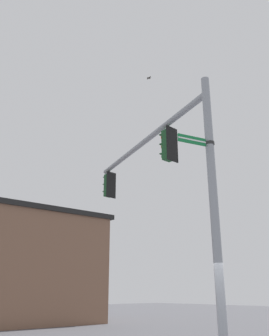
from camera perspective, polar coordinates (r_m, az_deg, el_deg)
The scene contains 7 objects.
signal_pole at distance 9.80m, azimuth 12.37°, elevation -6.12°, with size 0.23×0.23×7.80m, color gray.
mast_arm at distance 14.11m, azimuth 1.40°, elevation 4.02°, with size 0.21×0.21×8.10m, color gray.
traffic_light_nearest_pole at distance 12.33m, azimuth 5.24°, elevation 3.55°, with size 0.54×0.49×1.31m.
traffic_light_mid_inner at distance 16.95m, azimuth -4.09°, elevation -2.75°, with size 0.54×0.49×1.31m.
street_name_sign at distance 10.18m, azimuth 10.33°, elevation 4.07°, with size 1.12×0.47×0.22m.
bird_flying at distance 17.12m, azimuth 2.26°, elevation 13.91°, with size 0.20×0.29×0.06m.
tree_by_storefront at distance 24.18m, azimuth -12.34°, elevation -11.07°, with size 2.94×2.94×6.43m.
Camera 1 is at (-7.94, -5.37, 1.82)m, focal length 38.92 mm.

